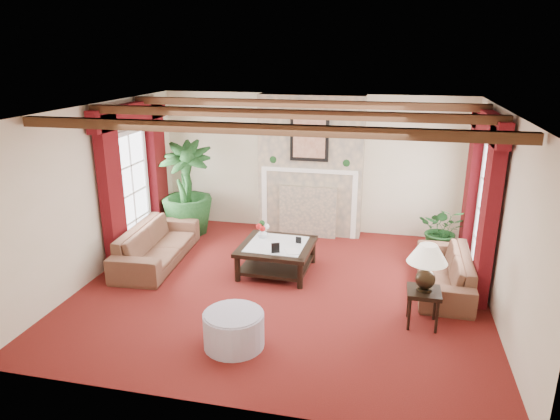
% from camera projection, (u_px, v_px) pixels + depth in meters
% --- Properties ---
extents(floor, '(6.00, 6.00, 0.00)m').
position_uv_depth(floor, '(282.00, 288.00, 7.66)').
color(floor, '#51120E').
rests_on(floor, ground).
extents(ceiling, '(6.00, 6.00, 0.00)m').
position_uv_depth(ceiling, '(283.00, 110.00, 6.83)').
color(ceiling, white).
rests_on(ceiling, floor).
extents(back_wall, '(6.00, 0.02, 2.70)m').
position_uv_depth(back_wall, '(312.00, 164.00, 9.80)').
color(back_wall, beige).
rests_on(back_wall, ground).
extents(left_wall, '(0.02, 5.50, 2.70)m').
position_uv_depth(left_wall, '(97.00, 191.00, 7.87)').
color(left_wall, beige).
rests_on(left_wall, ground).
extents(right_wall, '(0.02, 5.50, 2.70)m').
position_uv_depth(right_wall, '(503.00, 218.00, 6.62)').
color(right_wall, beige).
rests_on(right_wall, ground).
extents(ceiling_beams, '(6.00, 3.00, 0.12)m').
position_uv_depth(ceiling_beams, '(283.00, 114.00, 6.85)').
color(ceiling_beams, '#382311').
rests_on(ceiling_beams, ceiling).
extents(fireplace, '(2.00, 0.52, 2.70)m').
position_uv_depth(fireplace, '(312.00, 94.00, 9.20)').
color(fireplace, tan).
rests_on(fireplace, ground).
extents(french_door_left, '(0.10, 1.10, 2.16)m').
position_uv_depth(french_door_left, '(126.00, 132.00, 8.56)').
color(french_door_left, white).
rests_on(french_door_left, ground).
extents(french_door_right, '(0.10, 1.10, 2.16)m').
position_uv_depth(french_door_right, '(494.00, 146.00, 7.32)').
color(french_door_right, white).
rests_on(french_door_right, ground).
extents(curtains_left, '(0.20, 2.40, 2.55)m').
position_uv_depth(curtains_left, '(130.00, 108.00, 8.40)').
color(curtains_left, '#4A090B').
rests_on(curtains_left, ground).
extents(curtains_right, '(0.20, 2.40, 2.55)m').
position_uv_depth(curtains_right, '(490.00, 117.00, 7.21)').
color(curtains_right, '#4A090B').
rests_on(curtains_right, ground).
extents(sofa_left, '(2.23, 0.92, 0.84)m').
position_uv_depth(sofa_left, '(156.00, 238.00, 8.49)').
color(sofa_left, '#350E18').
rests_on(sofa_left, ground).
extents(sofa_right, '(1.96, 0.64, 0.76)m').
position_uv_depth(sofa_right, '(444.00, 265.00, 7.55)').
color(sofa_right, '#350E18').
rests_on(sofa_right, ground).
extents(potted_palm, '(1.68, 2.19, 1.02)m').
position_uv_depth(potted_palm, '(187.00, 208.00, 9.81)').
color(potted_palm, black).
rests_on(potted_palm, ground).
extents(small_plant, '(1.07, 1.14, 0.70)m').
position_uv_depth(small_plant, '(442.00, 235.00, 8.84)').
color(small_plant, black).
rests_on(small_plant, ground).
extents(coffee_table, '(1.20, 1.20, 0.47)m').
position_uv_depth(coffee_table, '(277.00, 258.00, 8.15)').
color(coffee_table, black).
rests_on(coffee_table, ground).
extents(side_table, '(0.52, 0.52, 0.51)m').
position_uv_depth(side_table, '(422.00, 308.00, 6.55)').
color(side_table, black).
rests_on(side_table, ground).
extents(ottoman, '(0.75, 0.75, 0.44)m').
position_uv_depth(ottoman, '(234.00, 330.00, 6.10)').
color(ottoman, '#A89EB3').
rests_on(ottoman, ground).
extents(table_lamp, '(0.51, 0.51, 0.65)m').
position_uv_depth(table_lamp, '(426.00, 267.00, 6.37)').
color(table_lamp, black).
rests_on(table_lamp, side_table).
extents(flower_vase, '(0.29, 0.29, 0.17)m').
position_uv_depth(flower_vase, '(263.00, 233.00, 8.34)').
color(flower_vase, silver).
rests_on(flower_vase, coffee_table).
extents(book, '(0.21, 0.16, 0.27)m').
position_uv_depth(book, '(286.00, 245.00, 7.71)').
color(book, black).
rests_on(book, coffee_table).
extents(photo_frame_a, '(0.13, 0.07, 0.17)m').
position_uv_depth(photo_frame_a, '(275.00, 248.00, 7.70)').
color(photo_frame_a, black).
rests_on(photo_frame_a, coffee_table).
extents(photo_frame_b, '(0.09, 0.03, 0.12)m').
position_uv_depth(photo_frame_b, '(298.00, 240.00, 8.09)').
color(photo_frame_b, black).
rests_on(photo_frame_b, coffee_table).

